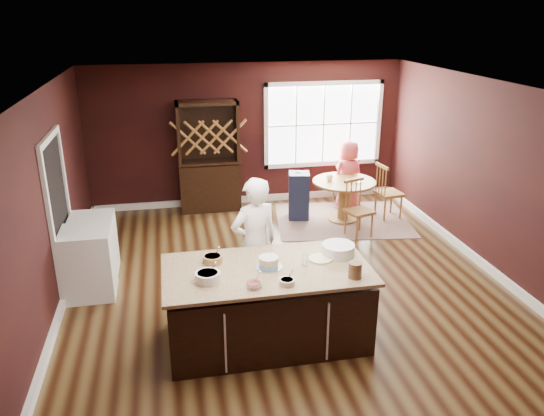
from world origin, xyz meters
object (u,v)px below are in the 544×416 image
Objects in this scene: high_chair at (299,195)px; hutch at (209,157)px; dining_table at (344,192)px; chair_south at (359,209)px; washer at (89,263)px; chair_east at (389,191)px; layer_cake at (269,262)px; kitchen_island at (267,306)px; dryer at (94,245)px; chair_north at (345,181)px; baker at (255,244)px; seated_woman at (348,176)px; toddler at (298,174)px.

hutch reaches higher than high_chair.
chair_south is at bearing -87.77° from dining_table.
hutch reaches higher than washer.
washer is (-5.03, -1.86, -0.05)m from chair_east.
hutch is (-2.32, 1.79, 0.54)m from chair_south.
dining_table is 3.95m from layer_cake.
dryer is at bearing 134.88° from kitchen_island.
chair_north is at bearing 31.39° from washer.
chair_south is at bearing -37.61° from hutch.
kitchen_island is 1.32× the size of baker.
seated_woman is 1.07m from high_chair.
layer_cake is 4.84m from chair_north.
dryer is at bearing -163.32° from dining_table.
chair_south is 1.29m from seated_woman.
dryer is at bearing 0.48° from seated_woman.
layer_cake is 0.31× the size of chair_south.
kitchen_island is 8.82× the size of toddler.
kitchen_island is 4.47m from hutch.
chair_south is (2.07, 2.64, 0.05)m from kitchen_island.
hutch is (-2.30, 1.05, 0.50)m from dining_table.
hutch reaches higher than dining_table.
layer_cake is (0.02, 0.01, 0.54)m from kitchen_island.
dining_table is 0.65× the size of baker.
seated_woman is 1.53× the size of dryer.
toddler is 1.71m from hutch.
kitchen_island is 1.11× the size of hutch.
chair_east reaches higher than high_chair.
seated_woman is 0.65× the size of hutch.
baker is 1.88× the size of washer.
dining_table is 0.90m from chair_north.
dining_table is 2.57m from hutch.
chair_east is at bearing -156.37° from baker.
layer_cake is at bearing 29.74° from kitchen_island.
baker reaches higher than chair_south.
high_chair is 4.02m from washer.
layer_cake is at bearing 131.40° from chair_east.
hutch is at bearing 63.39° from chair_east.
dryer is at bearing -129.08° from hutch.
seated_woman is (2.28, 3.88, -0.31)m from layer_cake.
seated_woman reaches higher than washer.
dryer is (-5.03, -1.22, -0.08)m from chair_east.
baker is 2.83m from chair_south.
high_chair is 0.44× the size of hutch.
hutch is 2.35× the size of dryer.
high_chair is at bearing -27.52° from hutch.
chair_east reaches higher than kitchen_island.
seated_woman is at bearing 59.45° from kitchen_island.
dryer is (-3.41, -1.60, -0.37)m from toddler.
dryer is (-3.40, -1.50, -0.01)m from high_chair.
layer_cake is at bearing 42.03° from chair_north.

